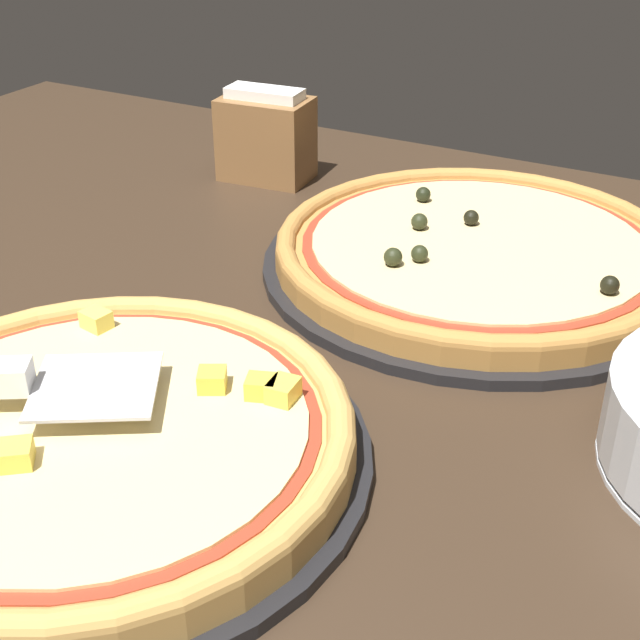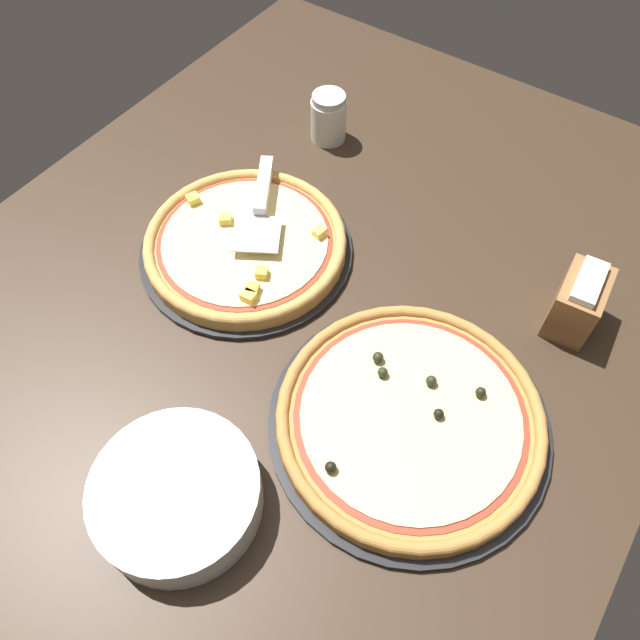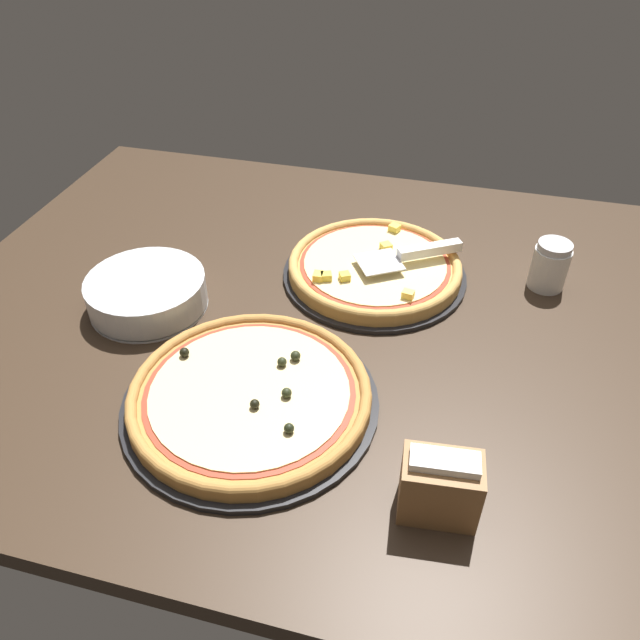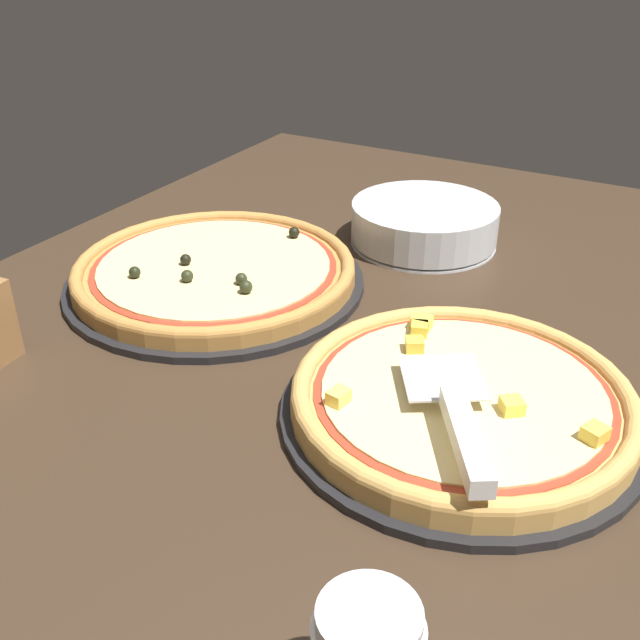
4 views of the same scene
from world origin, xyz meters
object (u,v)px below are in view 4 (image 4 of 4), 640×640
(serving_spatula, at_px, (460,424))
(plate_stack, at_px, (424,224))
(pizza_front, at_px, (462,397))
(pizza_back, at_px, (215,269))

(serving_spatula, xyz_separation_m, plate_stack, (0.48, 0.23, -0.03))
(pizza_front, distance_m, plate_stack, 0.45)
(pizza_front, xyz_separation_m, plate_stack, (0.40, 0.20, 0.01))
(pizza_front, bearing_deg, pizza_back, 72.70)
(pizza_back, xyz_separation_m, serving_spatula, (-0.21, -0.42, 0.03))
(pizza_front, height_order, serving_spatula, serving_spatula)
(pizza_front, height_order, pizza_back, same)
(pizza_back, relative_size, serving_spatula, 1.83)
(pizza_back, height_order, serving_spatula, serving_spatula)
(pizza_front, bearing_deg, serving_spatula, -163.26)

